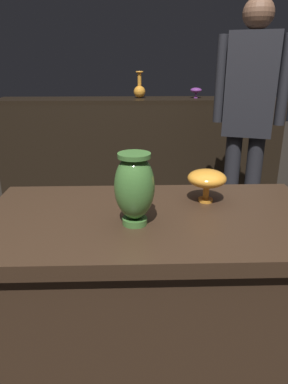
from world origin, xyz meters
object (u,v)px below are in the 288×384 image
object	(u,v)px
shelf_vase_right	(196,91)
shelf_vase_center	(140,90)
vase_tall_behind	(207,179)
vase_centerpiece	(134,187)
visitor_near_right	(249,111)

from	to	relation	value
shelf_vase_right	shelf_vase_center	bearing A→B (deg)	176.13
vase_tall_behind	shelf_vase_center	world-z (taller)	shelf_vase_center
shelf_vase_center	shelf_vase_right	xyz separation A→B (m)	(0.52, -0.04, -0.01)
vase_centerpiece	shelf_vase_right	size ratio (longest dim) A/B	2.29
vase_tall_behind	vase_centerpiece	bearing A→B (deg)	-145.10
vase_centerpiece	vase_tall_behind	world-z (taller)	vase_centerpiece
shelf_vase_right	visitor_near_right	bearing A→B (deg)	-78.71
vase_tall_behind	visitor_near_right	bearing A→B (deg)	65.99
vase_centerpiece	visitor_near_right	world-z (taller)	visitor_near_right
vase_centerpiece	visitor_near_right	xyz separation A→B (m)	(0.78, 1.32, 0.06)
shelf_vase_right	visitor_near_right	world-z (taller)	visitor_near_right
vase_centerpiece	vase_tall_behind	distance (m)	0.34
shelf_vase_center	visitor_near_right	size ratio (longest dim) A/B	0.14
vase_centerpiece	visitor_near_right	distance (m)	1.53
shelf_vase_center	shelf_vase_right	bearing A→B (deg)	-3.87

